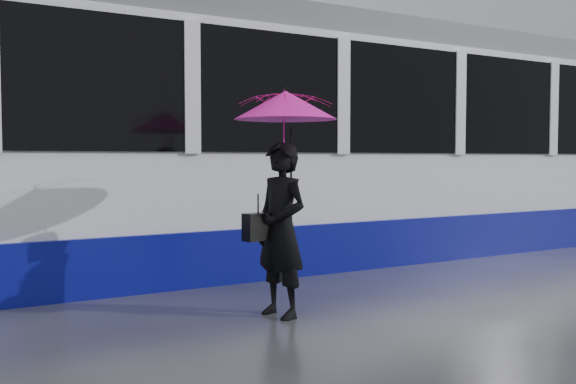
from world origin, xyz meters
TOP-DOWN VIEW (x-y plane):
  - ground at (0.00, 0.00)m, footprint 90.00×90.00m
  - rails at (0.00, 2.50)m, footprint 34.00×1.51m
  - tram at (3.66, 2.50)m, footprint 26.00×2.56m
  - woman at (-0.64, -0.32)m, footprint 0.49×0.64m
  - umbrella at (-0.59, -0.32)m, footprint 1.11×1.11m
  - handbag at (-0.86, -0.30)m, footprint 0.30×0.18m

SIDE VIEW (x-z plane):
  - ground at x=0.00m, z-range 0.00..0.00m
  - rails at x=0.00m, z-range 0.00..0.02m
  - woman at x=-0.64m, z-range 0.00..1.57m
  - handbag at x=-0.86m, z-range 0.61..1.04m
  - tram at x=3.66m, z-range -0.04..3.31m
  - umbrella at x=-0.59m, z-range 1.19..2.26m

